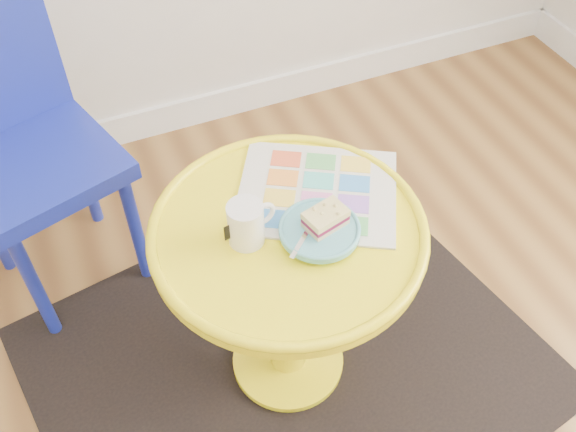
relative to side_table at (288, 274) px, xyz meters
name	(u,v)px	position (x,y,z in m)	size (l,w,h in m)	color
rug	(288,362)	(0.00, 0.00, -0.41)	(1.30, 1.10, 0.01)	black
side_table	(288,274)	(0.00, 0.00, 0.00)	(0.60, 0.60, 0.57)	yellow
chair	(19,135)	(-0.50, 0.63, 0.10)	(0.49, 0.49, 0.88)	#172397
newspaper	(317,192)	(0.10, 0.07, 0.16)	(0.35, 0.30, 0.01)	silver
mug	(247,222)	(-0.09, 0.01, 0.21)	(0.11, 0.08, 0.10)	white
plate	(320,230)	(0.05, -0.05, 0.18)	(0.17, 0.17, 0.02)	#56A8B7
cake_slice	(326,218)	(0.07, -0.04, 0.21)	(0.10, 0.08, 0.04)	#D3BC8C
fork	(307,232)	(0.02, -0.05, 0.19)	(0.12, 0.11, 0.00)	silver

